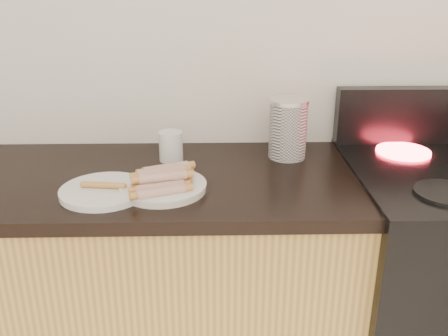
{
  "coord_description": "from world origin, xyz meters",
  "views": [
    {
      "loc": [
        -0.04,
        0.26,
        1.49
      ],
      "look_at": [
        -0.01,
        1.62,
        0.95
      ],
      "focal_mm": 40.0,
      "sensor_mm": 36.0,
      "label": 1
    }
  ],
  "objects_px": {
    "main_plate": "(163,188)",
    "canister": "(288,128)",
    "side_plate": "(104,191)",
    "mug": "(171,146)"
  },
  "relations": [
    {
      "from": "canister",
      "to": "mug",
      "type": "bearing_deg",
      "value": -176.78
    },
    {
      "from": "main_plate",
      "to": "canister",
      "type": "relative_size",
      "value": 1.23
    },
    {
      "from": "canister",
      "to": "mug",
      "type": "relative_size",
      "value": 2.04
    },
    {
      "from": "main_plate",
      "to": "mug",
      "type": "distance_m",
      "value": 0.25
    },
    {
      "from": "side_plate",
      "to": "canister",
      "type": "relative_size",
      "value": 1.24
    },
    {
      "from": "canister",
      "to": "mug",
      "type": "distance_m",
      "value": 0.39
    },
    {
      "from": "main_plate",
      "to": "canister",
      "type": "bearing_deg",
      "value": 34.43
    },
    {
      "from": "side_plate",
      "to": "mug",
      "type": "xyz_separation_m",
      "value": [
        0.17,
        0.27,
        0.04
      ]
    },
    {
      "from": "canister",
      "to": "mug",
      "type": "height_order",
      "value": "canister"
    },
    {
      "from": "main_plate",
      "to": "canister",
      "type": "distance_m",
      "value": 0.49
    }
  ]
}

